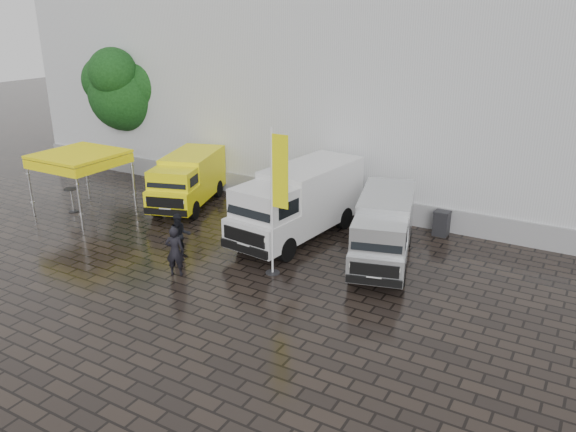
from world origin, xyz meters
name	(u,v)px	position (x,y,z in m)	size (l,w,h in m)	color
ground	(255,282)	(0.00, 0.00, 0.00)	(120.00, 120.00, 0.00)	black
exhibition_hall	(452,67)	(2.00, 16.00, 6.00)	(44.00, 16.00, 12.00)	silver
hall_plinth	(392,211)	(2.00, 7.95, 0.50)	(44.00, 0.15, 1.00)	gray
van_yellow	(188,181)	(-7.09, 5.14, 1.21)	(2.01, 5.24, 2.42)	#FCF10D
van_white	(298,204)	(-0.67, 4.25, 1.44)	(2.22, 6.65, 2.88)	silver
van_silver	(383,231)	(3.17, 3.74, 1.21)	(1.86, 5.59, 2.42)	#B9BCBF
canopy_tent	(78,157)	(-10.67, 2.03, 2.63)	(3.35, 3.35, 2.80)	silver
flagpole	(277,195)	(0.36, 0.88, 2.93)	(0.88, 0.50, 5.22)	black
tree	(126,89)	(-13.97, 8.48, 4.66)	(4.04, 4.11, 7.25)	black
cocktail_table	(72,200)	(-11.19, 1.80, 0.56)	(0.60, 0.60, 1.12)	black
wheelie_bin	(442,223)	(4.34, 7.44, 0.52)	(0.63, 0.63, 1.04)	black
person_front	(175,251)	(-2.70, -0.92, 0.90)	(0.65, 0.43, 1.79)	black
person_tent	(180,236)	(-3.53, 0.32, 0.87)	(0.84, 0.66, 1.73)	black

